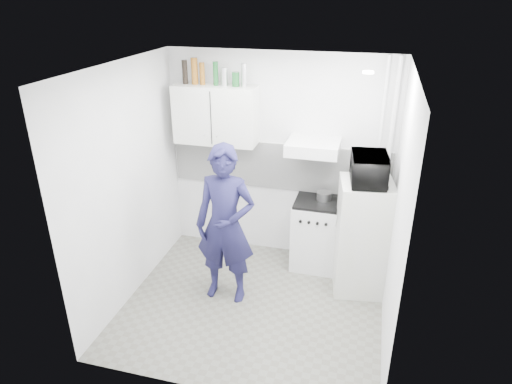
# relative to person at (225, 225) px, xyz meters

# --- Properties ---
(floor) EXTENTS (2.80, 2.80, 0.00)m
(floor) POSITION_rel_person_xyz_m (0.34, -0.11, -0.90)
(floor) COLOR slate
(floor) RESTS_ON ground
(ceiling) EXTENTS (2.80, 2.80, 0.00)m
(ceiling) POSITION_rel_person_xyz_m (0.34, -0.11, 1.70)
(ceiling) COLOR white
(ceiling) RESTS_ON wall_back
(wall_back) EXTENTS (2.80, 0.00, 2.80)m
(wall_back) POSITION_rel_person_xyz_m (0.34, 1.14, 0.40)
(wall_back) COLOR silver
(wall_back) RESTS_ON floor
(wall_left) EXTENTS (0.00, 2.60, 2.60)m
(wall_left) POSITION_rel_person_xyz_m (-1.06, -0.11, 0.40)
(wall_left) COLOR silver
(wall_left) RESTS_ON floor
(wall_right) EXTENTS (0.00, 2.60, 2.60)m
(wall_right) POSITION_rel_person_xyz_m (1.74, -0.11, 0.40)
(wall_right) COLOR silver
(wall_right) RESTS_ON floor
(person) EXTENTS (0.66, 0.44, 1.81)m
(person) POSITION_rel_person_xyz_m (0.00, 0.00, 0.00)
(person) COLOR #1A183F
(person) RESTS_ON floor
(stove) EXTENTS (0.54, 0.54, 0.87)m
(stove) POSITION_rel_person_xyz_m (0.87, 0.89, -0.47)
(stove) COLOR white
(stove) RESTS_ON floor
(fridge) EXTENTS (0.64, 0.64, 1.35)m
(fridge) POSITION_rel_person_xyz_m (1.44, 0.54, -0.23)
(fridge) COLOR silver
(fridge) RESTS_ON floor
(stove_top) EXTENTS (0.52, 0.52, 0.03)m
(stove_top) POSITION_rel_person_xyz_m (0.87, 0.89, -0.02)
(stove_top) COLOR black
(stove_top) RESTS_ON stove
(saucepan) EXTENTS (0.18, 0.18, 0.10)m
(saucepan) POSITION_rel_person_xyz_m (0.94, 0.94, 0.04)
(saucepan) COLOR silver
(saucepan) RESTS_ON stove_top
(microwave) EXTENTS (0.59, 0.44, 0.30)m
(microwave) POSITION_rel_person_xyz_m (1.44, 0.54, 0.59)
(microwave) COLOR black
(microwave) RESTS_ON fridge
(bottle_a) EXTENTS (0.06, 0.06, 0.27)m
(bottle_a) POSITION_rel_person_xyz_m (-0.78, 0.97, 1.43)
(bottle_a) COLOR black
(bottle_a) RESTS_ON upper_cabinet
(bottle_b) EXTENTS (0.08, 0.08, 0.30)m
(bottle_b) POSITION_rel_person_xyz_m (-0.66, 0.97, 1.45)
(bottle_b) COLOR brown
(bottle_b) RESTS_ON upper_cabinet
(bottle_c) EXTENTS (0.06, 0.06, 0.26)m
(bottle_c) POSITION_rel_person_xyz_m (-0.56, 0.97, 1.42)
(bottle_c) COLOR brown
(bottle_c) RESTS_ON upper_cabinet
(bottle_d) EXTENTS (0.06, 0.06, 0.27)m
(bottle_d) POSITION_rel_person_xyz_m (-0.40, 0.97, 1.43)
(bottle_d) COLOR #144C1E
(bottle_d) RESTS_ON upper_cabinet
(canister_a) EXTENTS (0.08, 0.08, 0.21)m
(canister_a) POSITION_rel_person_xyz_m (-0.29, 0.97, 1.40)
(canister_a) COLOR silver
(canister_a) RESTS_ON upper_cabinet
(canister_b) EXTENTS (0.09, 0.09, 0.16)m
(canister_b) POSITION_rel_person_xyz_m (-0.16, 0.97, 1.38)
(canister_b) COLOR #144C1E
(canister_b) RESTS_ON upper_cabinet
(bottle_e) EXTENTS (0.07, 0.07, 0.26)m
(bottle_e) POSITION_rel_person_xyz_m (-0.06, 0.97, 1.43)
(bottle_e) COLOR silver
(bottle_e) RESTS_ON upper_cabinet
(upper_cabinet) EXTENTS (1.00, 0.35, 0.70)m
(upper_cabinet) POSITION_rel_person_xyz_m (-0.41, 0.97, 0.95)
(upper_cabinet) COLOR silver
(upper_cabinet) RESTS_ON wall_back
(range_hood) EXTENTS (0.60, 0.50, 0.14)m
(range_hood) POSITION_rel_person_xyz_m (0.79, 0.89, 0.67)
(range_hood) COLOR white
(range_hood) RESTS_ON wall_back
(backsplash) EXTENTS (2.74, 0.03, 0.60)m
(backsplash) POSITION_rel_person_xyz_m (0.34, 1.13, 0.30)
(backsplash) COLOR white
(backsplash) RESTS_ON wall_back
(pipe_a) EXTENTS (0.05, 0.05, 2.60)m
(pipe_a) POSITION_rel_person_xyz_m (1.64, 1.06, 0.40)
(pipe_a) COLOR white
(pipe_a) RESTS_ON floor
(pipe_b) EXTENTS (0.04, 0.04, 2.60)m
(pipe_b) POSITION_rel_person_xyz_m (1.52, 1.06, 0.40)
(pipe_b) COLOR white
(pipe_b) RESTS_ON floor
(ceiling_spot_fixture) EXTENTS (0.10, 0.10, 0.02)m
(ceiling_spot_fixture) POSITION_rel_person_xyz_m (1.34, 0.09, 1.67)
(ceiling_spot_fixture) COLOR white
(ceiling_spot_fixture) RESTS_ON ceiling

